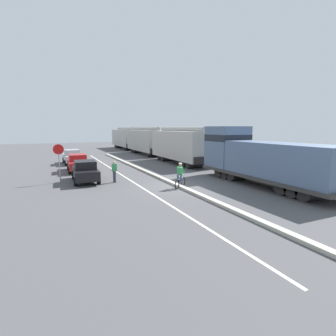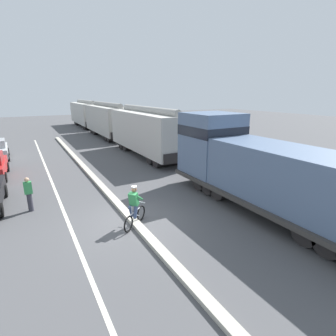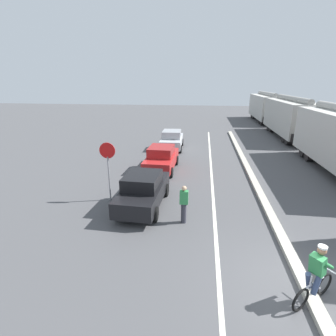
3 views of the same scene
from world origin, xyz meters
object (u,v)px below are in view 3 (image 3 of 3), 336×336
Objects in this scene: parked_car_red at (162,158)px; hopper_car_trailing at (265,107)px; cyclist at (316,277)px; stop_sign at (108,160)px; parked_car_silver at (172,140)px; pedestrian_by_cars at (184,204)px; hopper_car_middle at (290,117)px; parked_car_black at (144,190)px.

hopper_car_trailing is at bearing 64.64° from parked_car_red.
cyclist reaches higher than parked_car_red.
parked_car_red is at bearing 69.81° from stop_sign.
stop_sign is at bearing -110.19° from parked_car_red.
parked_car_silver is at bearing 90.21° from parked_car_red.
pedestrian_by_cars is (3.73, -1.71, -1.18)m from stop_sign.
cyclist is at bearing -70.65° from parked_car_silver.
hopper_car_trailing is at bearing 80.40° from cyclist.
hopper_car_middle reaches higher than stop_sign.
parked_car_red is 1.00× the size of parked_car_silver.
cyclist is 1.06× the size of pedestrian_by_cars.
cyclist is 9.22m from stop_sign.
hopper_car_middle reaches higher than parked_car_silver.
pedestrian_by_cars is (1.97, -12.32, 0.03)m from parked_car_silver.
parked_car_silver is 12.47m from pedestrian_by_cars.
cyclist reaches higher than pedestrian_by_cars.
pedestrian_by_cars is at bearing -116.43° from hopper_car_middle.
hopper_car_middle reaches higher than parked_car_red.
hopper_car_trailing is at bearing 72.84° from pedestrian_by_cars.
pedestrian_by_cars is at bearing 134.67° from cyclist.
hopper_car_middle reaches higher than pedestrian_by_cars.
parked_car_red is (-11.40, -24.07, -1.26)m from hopper_car_trailing.
hopper_car_trailing is 21.61m from parked_car_silver.
hopper_car_middle and hopper_car_trailing have the same top height.
parked_car_black is (-11.40, -17.78, -1.26)m from hopper_car_middle.
hopper_car_middle is 2.50× the size of parked_car_red.
parked_car_red is 5.30m from stop_sign.
hopper_car_trailing is 2.50× the size of parked_car_red.
pedestrian_by_cars is at bearing -32.50° from parked_car_black.
hopper_car_middle is 16.94m from parked_car_red.
parked_car_silver is at bearing -149.60° from hopper_car_middle.
parked_car_black is at bearing 138.62° from cyclist.
parked_car_black and parked_car_red have the same top height.
parked_car_silver is (-11.43, -18.30, -1.26)m from hopper_car_trailing.
pedestrian_by_cars is (-3.65, 3.69, 0.03)m from cyclist.
cyclist reaches higher than parked_car_silver.
parked_car_red and pedestrian_by_cars have the same top height.
stop_sign is at bearing 165.29° from parked_car_black.
parked_car_silver is (-11.43, -6.70, -1.26)m from hopper_car_middle.
hopper_car_trailing is 32.07m from pedestrian_by_cars.
stop_sign is at bearing 143.80° from cyclist.
cyclist is (5.60, -10.24, 0.00)m from parked_car_red.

